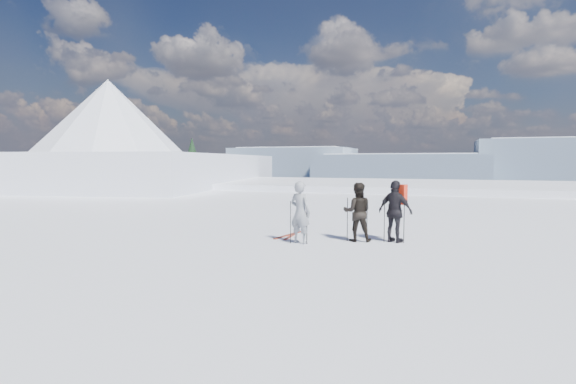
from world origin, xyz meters
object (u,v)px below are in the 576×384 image
Objects in this scene: skier_grey at (300,212)px; skier_dark at (357,212)px; skier_pack at (395,211)px; skis_loose at (290,235)px.

skier_grey reaches higher than skier_dark.
skier_dark is 0.96× the size of skier_pack.
skier_grey is 1.63m from skis_loose.
skier_grey is 1.75m from skier_dark.
skier_dark is at bearing 33.32° from skier_pack.
skier_pack reaches higher than skier_dark.
skis_loose is (-3.31, 0.09, -0.90)m from skier_pack.
skis_loose is at bearing -39.56° from skier_grey.
skier_pack is (2.60, 1.07, 0.01)m from skier_grey.
skier_grey is 1.03× the size of skier_dark.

